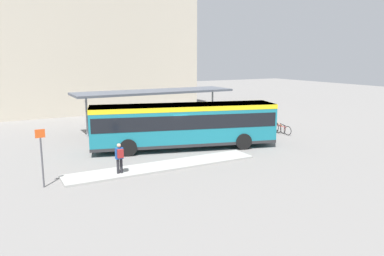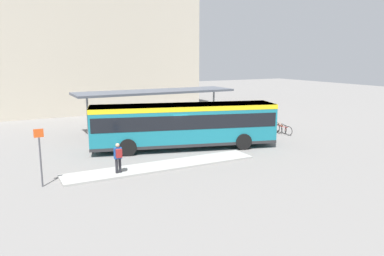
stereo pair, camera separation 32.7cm
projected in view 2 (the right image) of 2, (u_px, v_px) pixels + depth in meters
name	position (u px, v px, depth m)	size (l,w,h in m)	color
ground_plane	(184.00, 148.00, 25.24)	(120.00, 120.00, 0.00)	slate
curb_island	(163.00, 166.00, 20.95)	(11.05, 1.80, 0.12)	#9E9E99
city_bus	(184.00, 123.00, 24.91)	(12.45, 5.73, 2.96)	#197284
pedestrian_waiting	(118.00, 156.00, 19.31)	(0.39, 0.40, 1.58)	#232328
bicycle_red	(284.00, 130.00, 29.63)	(0.48, 1.72, 0.75)	black
bicycle_orange	(281.00, 128.00, 30.38)	(0.48, 1.74, 0.76)	black
bicycle_white	(272.00, 127.00, 30.85)	(0.48, 1.81, 0.78)	black
bicycle_green	(271.00, 125.00, 31.67)	(0.48, 1.58, 0.68)	black
station_shelter	(156.00, 92.00, 30.97)	(13.27, 3.44, 3.31)	#4C515B
potted_planter_near_shelter	(200.00, 123.00, 30.58)	(0.97, 0.97, 1.43)	slate
platform_sign	(40.00, 155.00, 17.51)	(0.44, 0.08, 2.80)	#4C4C51
station_building	(77.00, 51.00, 43.88)	(25.56, 13.25, 13.31)	#BCB29E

